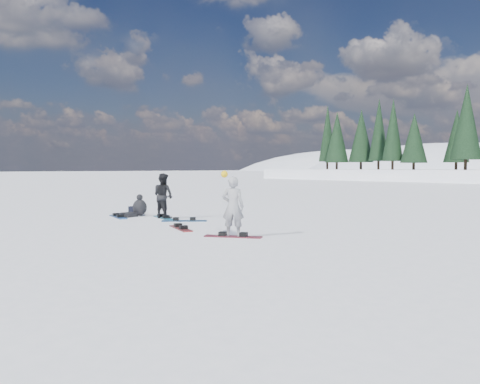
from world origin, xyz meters
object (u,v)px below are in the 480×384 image
object	(u,v)px
snowboarder_woman	(233,206)
snowboarder_man	(163,196)
gear_bag	(135,210)
seated_rider	(139,208)
snowboard_loose_a	(184,221)
snowboard_loose_c	(118,217)
snowboard_loose_b	(181,228)

from	to	relation	value
snowboarder_woman	snowboarder_man	world-z (taller)	snowboarder_woman
snowboarder_woman	gear_bag	xyz separation A→B (m)	(-6.99, 1.10, -0.65)
seated_rider	snowboard_loose_a	size ratio (longest dim) A/B	0.66
snowboard_loose_c	snowboard_loose_b	world-z (taller)	same
snowboard_loose_a	gear_bag	bearing A→B (deg)	131.02
snowboard_loose_c	gear_bag	bearing A→B (deg)	133.01
snowboard_loose_c	snowboard_loose_b	size ratio (longest dim) A/B	1.00
snowboarder_woman	snowboarder_man	xyz separation A→B (m)	(-5.05, 1.13, -0.00)
snowboarder_man	gear_bag	distance (m)	2.05
snowboarder_woman	seated_rider	size ratio (longest dim) A/B	1.72
seated_rider	gear_bag	xyz separation A→B (m)	(-0.70, 0.25, -0.16)
snowboard_loose_a	snowboard_loose_c	bearing A→B (deg)	152.49
seated_rider	snowboard_loose_c	xyz separation A→B (m)	(-0.10, -0.78, -0.30)
gear_bag	snowboard_loose_c	distance (m)	1.20
snowboarder_man	seated_rider	distance (m)	1.36
gear_bag	snowboard_loose_c	xyz separation A→B (m)	(0.60, -1.03, -0.14)
seated_rider	snowboard_loose_a	xyz separation A→B (m)	(2.52, 0.28, -0.30)
snowboarder_man	snowboard_loose_c	bearing A→B (deg)	26.97
snowboard_loose_a	seated_rider	bearing A→B (deg)	136.87
snowboarder_woman	seated_rider	distance (m)	6.37
snowboarder_man	gear_bag	bearing A→B (deg)	-10.42
snowboarder_man	seated_rider	size ratio (longest dim) A/B	1.60
snowboard_loose_c	snowboard_loose_a	size ratio (longest dim) A/B	1.00
snowboarder_woman	snowboard_loose_c	distance (m)	6.44
snowboard_loose_a	snowboarder_man	bearing A→B (deg)	130.78
snowboarder_man	snowboard_loose_a	distance (m)	1.50
snowboarder_woman	snowboard_loose_c	world-z (taller)	snowboarder_woman
seated_rider	gear_bag	size ratio (longest dim) A/B	2.22
seated_rider	snowboard_loose_c	distance (m)	0.84
snowboarder_woman	snowboard_loose_c	xyz separation A→B (m)	(-6.39, 0.07, -0.79)
snowboarder_man	snowboard_loose_b	bearing A→B (deg)	145.73
snowboarder_woman	snowboarder_man	distance (m)	5.17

